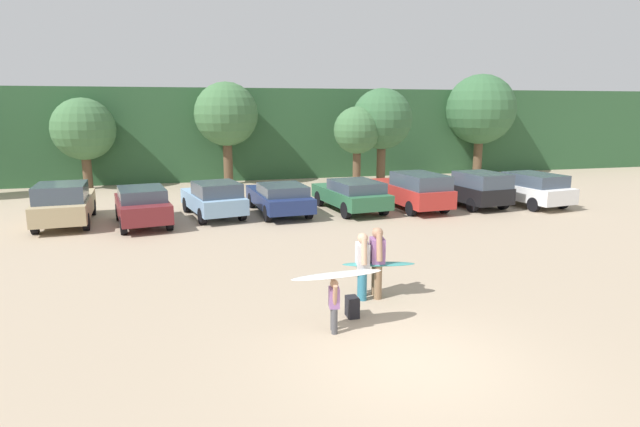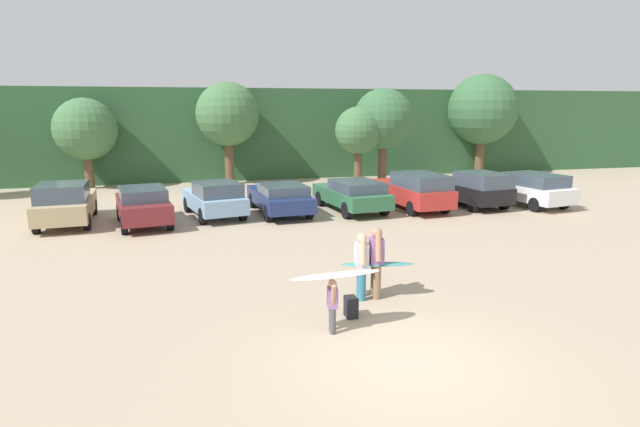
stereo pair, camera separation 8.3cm
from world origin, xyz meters
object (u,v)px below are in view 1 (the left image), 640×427
Objects in this scene: parked_car_navy at (279,197)px; parked_car_black at (473,188)px; parked_car_tan at (64,203)px; person_child at (334,303)px; parked_car_white at (526,188)px; parked_car_forest_green at (351,194)px; backpack_dropped at (352,307)px; parked_car_red at (412,190)px; surfboard_white at (337,275)px; person_companion at (362,262)px; parked_car_maroon at (142,205)px; parked_car_sky_blue at (214,198)px; surfboard_teal at (379,264)px; person_adult at (377,258)px.

parked_car_navy is 8.84m from parked_car_black.
person_child is at bearing -152.98° from parked_car_tan.
parked_car_navy is 11.43m from parked_car_white.
parked_car_forest_green is 11.73m from backpack_dropped.
parked_car_tan is at bearing 78.76° from parked_car_white.
parked_car_black reaches higher than backpack_dropped.
surfboard_white is (-6.89, -11.51, 0.31)m from parked_car_red.
parked_car_maroon is at bearing -50.11° from person_companion.
parked_car_navy is at bearing -101.99° from parked_car_sky_blue.
surfboard_teal is (-10.89, -9.52, 0.02)m from parked_car_white.
parked_car_maroon is 12.00m from person_child.
parked_car_black reaches higher than parked_car_navy.
parked_car_black is 2.10× the size of surfboard_white.
surfboard_teal is at bearing -143.73° from parked_car_tan.
surfboard_white reaches higher than backpack_dropped.
parked_car_red is 2.89× the size of person_adult.
person_adult is 0.95× the size of surfboard_teal.
parked_car_tan reaches higher than backpack_dropped.
surfboard_teal is (1.57, 1.64, 0.19)m from person_child.
parked_car_tan is at bearing 124.77° from backpack_dropped.
parked_car_red reaches higher than parked_car_black.
person_adult reaches higher than parked_car_forest_green.
person_child is (-9.88, -11.41, -0.22)m from parked_car_black.
parked_car_maroon is 5.54m from parked_car_navy.
parked_car_tan reaches higher than parked_car_navy.
parked_car_tan reaches higher than parked_car_maroon.
parked_car_red is 2.74× the size of surfboard_teal.
parked_car_red is at bearing 76.86° from parked_car_white.
parked_car_black reaches higher than parked_car_white.
parked_car_sky_blue is 2.55× the size of person_adult.
parked_car_forest_green is 2.62× the size of surfboard_teal.
parked_car_black is 9.17× the size of backpack_dropped.
person_adult reaches higher than parked_car_tan.
backpack_dropped is at bearing 70.09° from person_companion.
parked_car_white is at bearing -142.99° from surfboard_white.
parked_car_black is at bearing 75.71° from parked_car_white.
person_adult is at bearing 122.26° from parked_car_white.
person_adult is (5.94, -9.50, 0.17)m from parked_car_maroon.
person_adult is 3.78× the size of backpack_dropped.
surfboard_white is (1.74, -11.97, 0.40)m from parked_car_sky_blue.
parked_car_maroon is 8.62m from parked_car_forest_green.
parked_car_maroon is 2.32× the size of surfboard_teal.
parked_car_sky_blue is 3.92× the size of person_child.
parked_car_sky_blue is 11.63m from backpack_dropped.
person_child is (-6.97, -11.58, -0.24)m from parked_car_red.
parked_car_forest_green is at bearing -114.18° from surfboard_white.
parked_car_forest_green is 2.76× the size of person_adult.
parked_car_navy is 5.92m from parked_car_red.
surfboard_white is at bearing -130.27° from person_child.
surfboard_white is (4.48, -11.09, 0.38)m from parked_car_maroon.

